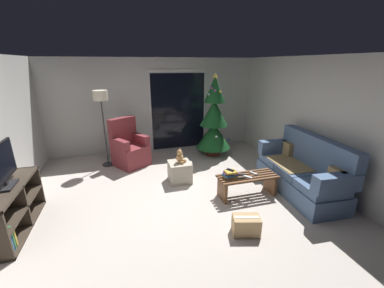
{
  "coord_description": "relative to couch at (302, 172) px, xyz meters",
  "views": [
    {
      "loc": [
        -0.84,
        -3.6,
        2.35
      ],
      "look_at": [
        0.4,
        0.7,
        0.85
      ],
      "focal_mm": 22.58,
      "sensor_mm": 36.0,
      "label": 1
    }
  ],
  "objects": [
    {
      "name": "patio_door_glass",
      "position": [
        -1.66,
        3.16,
        0.65
      ],
      "size": [
        1.5,
        0.02,
        2.1
      ],
      "primitive_type": "cube",
      "color": "black",
      "rests_on": "ground"
    },
    {
      "name": "remote_graphite",
      "position": [
        -1.18,
        0.2,
        0.02
      ],
      "size": [
        0.16,
        0.1,
        0.02
      ],
      "primitive_type": "cube",
      "rotation": [
        0.0,
        0.0,
        1.2
      ],
      "color": "#333338",
      "rests_on": "coffee_table"
    },
    {
      "name": "television",
      "position": [
        -4.81,
        0.2,
        0.62
      ],
      "size": [
        0.21,
        0.84,
        0.61
      ],
      "color": "black",
      "rests_on": "media_shelf"
    },
    {
      "name": "couch",
      "position": [
        0.0,
        0.0,
        0.0
      ],
      "size": [
        0.91,
        1.99,
        1.08
      ],
      "color": "slate",
      "rests_on": "ground"
    },
    {
      "name": "wall_right",
      "position": [
        0.54,
        0.19,
        0.85
      ],
      "size": [
        0.12,
        6.0,
        2.5
      ],
      "primitive_type": "cube",
      "color": "beige",
      "rests_on": "ground"
    },
    {
      "name": "remote_black",
      "position": [
        -1.23,
        0.06,
        0.02
      ],
      "size": [
        0.16,
        0.05,
        0.02
      ],
      "primitive_type": "cube",
      "rotation": [
        0.0,
        0.0,
        1.58
      ],
      "color": "black",
      "rests_on": "coffee_table"
    },
    {
      "name": "armchair",
      "position": [
        -3.09,
        2.24,
        0.0
      ],
      "size": [
        0.95,
        0.95,
        1.13
      ],
      "color": "maroon",
      "rests_on": "ground"
    },
    {
      "name": "coffee_table",
      "position": [
        -1.08,
        0.14,
        -0.13
      ],
      "size": [
        1.1,
        0.4,
        0.41
      ],
      "color": "brown",
      "rests_on": "ground"
    },
    {
      "name": "teddy_bear_honey",
      "position": [
        -2.13,
        1.04,
        0.14
      ],
      "size": [
        0.22,
        0.21,
        0.29
      ],
      "color": "tan",
      "rests_on": "ottoman"
    },
    {
      "name": "ottoman",
      "position": [
        -2.14,
        1.04,
        -0.19
      ],
      "size": [
        0.44,
        0.44,
        0.42
      ],
      "primitive_type": "cube",
      "color": "#B2A893",
      "rests_on": "ground"
    },
    {
      "name": "remote_silver",
      "position": [
        -0.94,
        0.17,
        0.02
      ],
      "size": [
        0.11,
        0.16,
        0.02
      ],
      "primitive_type": "cube",
      "rotation": [
        0.0,
        0.0,
        3.65
      ],
      "color": "#ADADB2",
      "rests_on": "coffee_table"
    },
    {
      "name": "cardboard_box_taped_mid_floor",
      "position": [
        -1.6,
        -0.82,
        -0.26
      ],
      "size": [
        0.44,
        0.34,
        0.28
      ],
      "color": "tan",
      "rests_on": "ground"
    },
    {
      "name": "cell_phone",
      "position": [
        -1.41,
        0.17,
        0.14
      ],
      "size": [
        0.13,
        0.16,
        0.01
      ],
      "primitive_type": "cube",
      "rotation": [
        0.0,
        0.0,
        0.53
      ],
      "color": "black",
      "rests_on": "book_stack"
    },
    {
      "name": "wall_back",
      "position": [
        -2.32,
        3.25,
        0.85
      ],
      "size": [
        5.72,
        0.12,
        2.5
      ],
      "primitive_type": "cube",
      "color": "beige",
      "rests_on": "ground"
    },
    {
      "name": "ground_plane",
      "position": [
        -2.32,
        0.19,
        -0.4
      ],
      "size": [
        7.0,
        7.0,
        0.0
      ],
      "primitive_type": "plane",
      "color": "#BCB2A8"
    },
    {
      "name": "patio_door_frame",
      "position": [
        -1.66,
        3.18,
        0.7
      ],
      "size": [
        1.6,
        0.02,
        2.2
      ],
      "primitive_type": "cube",
      "color": "silver",
      "rests_on": "ground"
    },
    {
      "name": "christmas_tree",
      "position": [
        -0.92,
        2.29,
        0.54
      ],
      "size": [
        0.91,
        0.9,
        2.13
      ],
      "color": "#4C1E19",
      "rests_on": "ground"
    },
    {
      "name": "remote_white",
      "position": [
        -1.11,
        0.06,
        0.02
      ],
      "size": [
        0.14,
        0.15,
        0.02
      ],
      "primitive_type": "cube",
      "rotation": [
        0.0,
        0.0,
        3.86
      ],
      "color": "silver",
      "rests_on": "coffee_table"
    },
    {
      "name": "media_shelf",
      "position": [
        -4.85,
        0.15,
        -0.06
      ],
      "size": [
        0.4,
        1.4,
        0.71
      ],
      "color": "#382D23",
      "rests_on": "ground"
    },
    {
      "name": "book_stack",
      "position": [
        -1.41,
        0.16,
        0.07
      ],
      "size": [
        0.29,
        0.23,
        0.13
      ],
      "color": "#B79333",
      "rests_on": "coffee_table"
    },
    {
      "name": "floor_lamp",
      "position": [
        -3.61,
        2.36,
        1.11
      ],
      "size": [
        0.32,
        0.32,
        1.78
      ],
      "color": "#2D2D30",
      "rests_on": "ground"
    }
  ]
}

